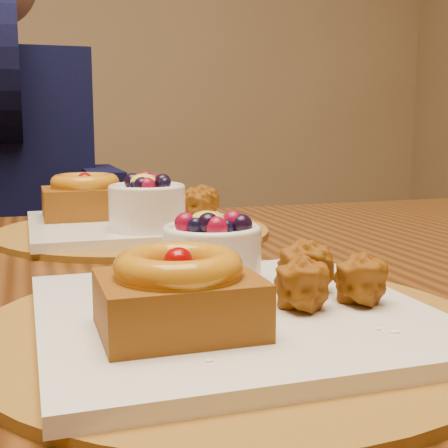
# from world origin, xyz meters

# --- Properties ---
(dining_table) EXTENTS (1.60, 0.90, 0.76)m
(dining_table) POSITION_xyz_m (0.12, -0.04, 0.68)
(dining_table) COLOR #371C0A
(dining_table) RESTS_ON ground
(place_setting_near) EXTENTS (0.38, 0.38, 0.08)m
(place_setting_near) POSITION_xyz_m (0.12, -0.26, 0.78)
(place_setting_near) COLOR brown
(place_setting_near) RESTS_ON dining_table
(place_setting_far) EXTENTS (0.38, 0.38, 0.09)m
(place_setting_far) POSITION_xyz_m (0.12, 0.17, 0.78)
(place_setting_far) COLOR brown
(place_setting_far) RESTS_ON dining_table
(diner) EXTENTS (0.51, 0.49, 0.84)m
(diner) POSITION_xyz_m (-0.07, 0.90, 0.89)
(diner) COLOR black
(diner) RESTS_ON ground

